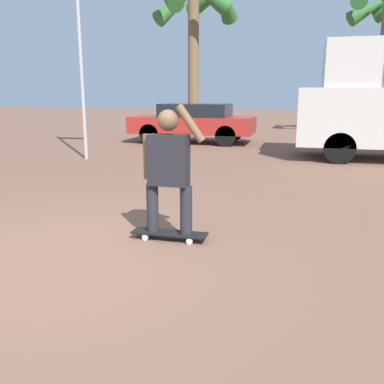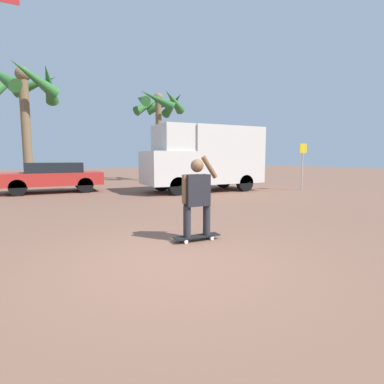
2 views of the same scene
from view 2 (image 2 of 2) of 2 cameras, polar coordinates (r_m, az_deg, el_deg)
ground_plane at (r=4.57m, az=-3.43°, el=-13.22°), size 80.00×80.00×0.00m
skateboard at (r=5.66m, az=0.95°, el=-8.51°), size 0.90×0.23×0.09m
person_skateboarder at (r=5.50m, az=0.96°, el=-0.18°), size 0.73×0.24×1.49m
camper_van at (r=13.82m, az=2.57°, el=6.78°), size 5.44×2.12×2.94m
parked_car_red at (r=14.63m, az=-25.00°, el=2.75°), size 4.16×1.80×1.32m
palm_tree_near_van at (r=20.22m, az=-6.26°, el=15.75°), size 3.34×3.60×5.83m
palm_tree_center_background at (r=19.23m, az=-29.20°, el=16.70°), size 3.96×4.06×6.56m
street_sign at (r=15.09m, az=20.32°, el=5.72°), size 0.44×0.06×2.19m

